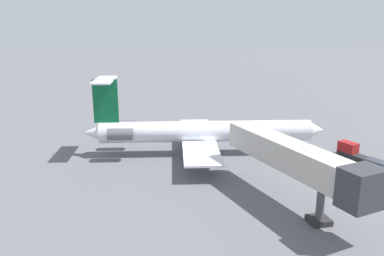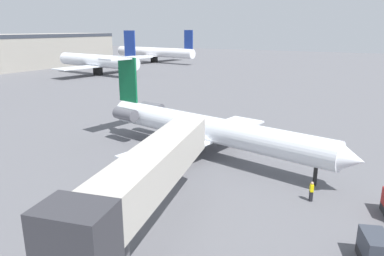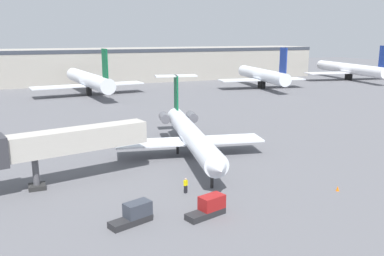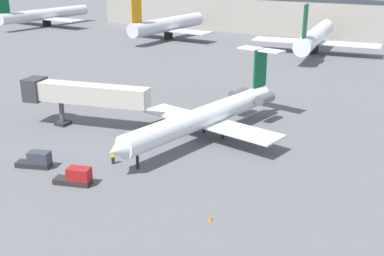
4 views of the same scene
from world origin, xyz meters
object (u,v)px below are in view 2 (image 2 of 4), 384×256
object	(u,v)px
ground_crew_marshaller	(311,191)
parked_airliner_east_end	(154,52)
baggage_tug_lead	(376,255)
parked_airliner_east_mid	(98,61)
regional_jet	(202,127)
jet_bridge	(142,179)

from	to	relation	value
ground_crew_marshaller	parked_airliner_east_end	distance (m)	127.55
baggage_tug_lead	parked_airliner_east_end	bearing A→B (deg)	40.24
baggage_tug_lead	parked_airliner_east_end	size ratio (longest dim) A/B	0.10
parked_airliner_east_mid	regional_jet	bearing A→B (deg)	-128.53
jet_bridge	parked_airliner_east_mid	size ratio (longest dim) A/B	0.57
jet_bridge	parked_airliner_east_end	xyz separation A→B (m)	(109.04, 74.94, -0.71)
baggage_tug_lead	regional_jet	bearing A→B (deg)	55.36
regional_jet	ground_crew_marshaller	world-z (taller)	regional_jet
jet_bridge	parked_airliner_east_end	distance (m)	132.31
ground_crew_marshaller	baggage_tug_lead	bearing A→B (deg)	-143.68
regional_jet	baggage_tug_lead	bearing A→B (deg)	-124.64
regional_jet	jet_bridge	size ratio (longest dim) A/B	1.72
jet_bridge	parked_airliner_east_mid	world-z (taller)	parked_airliner_east_mid
ground_crew_marshaller	parked_airliner_east_end	xyz separation A→B (m)	(96.95, 82.81, 3.29)
baggage_tug_lead	parked_airliner_east_mid	world-z (taller)	parked_airliner_east_mid
parked_airliner_east_mid	parked_airliner_east_end	xyz separation A→B (m)	(43.22, 9.35, -0.03)
jet_bridge	parked_airliner_east_end	bearing A→B (deg)	34.50
baggage_tug_lead	jet_bridge	bearing A→B (deg)	111.89
jet_bridge	regional_jet	bearing A→B (deg)	16.21
jet_bridge	baggage_tug_lead	distance (m)	14.51
parked_airliner_east_mid	ground_crew_marshaller	bearing A→B (deg)	-126.19
jet_bridge	baggage_tug_lead	size ratio (longest dim) A/B	4.38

